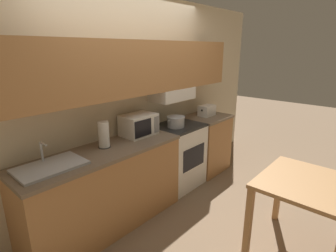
{
  "coord_description": "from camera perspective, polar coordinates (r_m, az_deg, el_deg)",
  "views": [
    {
      "loc": [
        -2.12,
        -2.46,
        1.92
      ],
      "look_at": [
        0.05,
        -0.54,
        1.05
      ],
      "focal_mm": 28.0,
      "sensor_mm": 36.0,
      "label": 1
    }
  ],
  "objects": [
    {
      "name": "dining_table",
      "position": [
        2.77,
        27.85,
        -12.85
      ],
      "size": [
        0.85,
        0.78,
        0.77
      ],
      "color": "#B27F4C",
      "rests_on": "ground_plane"
    },
    {
      "name": "toaster",
      "position": [
        4.13,
        8.45,
        3.38
      ],
      "size": [
        0.27,
        0.18,
        0.17
      ],
      "color": "white",
      "rests_on": "lower_counter_right_stub"
    },
    {
      "name": "sink_basin",
      "position": [
        2.56,
        -24.25,
        -7.99
      ],
      "size": [
        0.58,
        0.38,
        0.22
      ],
      "color": "#B7BABF",
      "rests_on": "lower_counter_main"
    },
    {
      "name": "lower_counter_right_stub",
      "position": [
        4.26,
        8.15,
        -3.69
      ],
      "size": [
        0.7,
        0.59,
        0.9
      ],
      "color": "#B27A47",
      "rests_on": "ground_plane"
    },
    {
      "name": "cooking_pot",
      "position": [
        3.5,
        1.73,
        1.03
      ],
      "size": [
        0.32,
        0.24,
        0.14
      ],
      "color": "#B7BABF",
      "rests_on": "stove_range"
    },
    {
      "name": "ground_plane",
      "position": [
        3.77,
        -6.8,
        -14.08
      ],
      "size": [
        16.0,
        16.0,
        0.0
      ],
      "primitive_type": "plane",
      "color": "#7F664C"
    },
    {
      "name": "lower_counter_main",
      "position": [
        2.99,
        -13.38,
        -13.22
      ],
      "size": [
        1.81,
        0.59,
        0.9
      ],
      "color": "#B27A47",
      "rests_on": "ground_plane"
    },
    {
      "name": "microwave",
      "position": [
        3.18,
        -6.39,
        0.28
      ],
      "size": [
        0.41,
        0.3,
        0.25
      ],
      "color": "white",
      "rests_on": "lower_counter_main"
    },
    {
      "name": "wall_back",
      "position": [
        3.24,
        -6.75,
        8.54
      ],
      "size": [
        5.55,
        0.38,
        2.55
      ],
      "color": "beige",
      "rests_on": "ground_plane"
    },
    {
      "name": "stove_range",
      "position": [
        3.75,
        2.2,
        -6.42
      ],
      "size": [
        0.66,
        0.56,
        0.9
      ],
      "color": "white",
      "rests_on": "ground_plane"
    },
    {
      "name": "paper_towel_roll",
      "position": [
        2.84,
        -13.82,
        -1.85
      ],
      "size": [
        0.13,
        0.13,
        0.28
      ],
      "color": "black",
      "rests_on": "lower_counter_main"
    }
  ]
}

